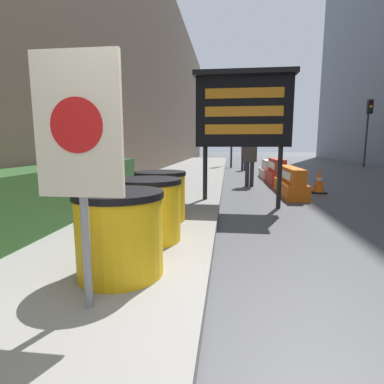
% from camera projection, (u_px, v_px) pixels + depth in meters
% --- Properties ---
extents(ground_plane, '(120.00, 120.00, 0.00)m').
position_uv_depth(ground_plane, '(201.00, 348.00, 2.05)').
color(ground_plane, '#474749').
extents(building_left_facade, '(0.40, 50.40, 10.50)m').
position_uv_depth(building_left_facade, '(132.00, 41.00, 11.26)').
color(building_left_facade, brown).
rests_on(building_left_facade, ground_plane).
extents(hedge_strip, '(0.90, 5.85, 0.87)m').
position_uv_depth(hedge_strip, '(55.00, 192.00, 5.00)').
color(hedge_strip, '#284C23').
rests_on(hedge_strip, sidewalk_left).
extents(barrel_drum_foreground, '(0.83, 0.83, 0.80)m').
position_uv_depth(barrel_drum_foreground, '(120.00, 233.00, 2.79)').
color(barrel_drum_foreground, yellow).
rests_on(barrel_drum_foreground, sidewalk_left).
extents(barrel_drum_middle, '(0.83, 0.83, 0.80)m').
position_uv_depth(barrel_drum_middle, '(149.00, 210.00, 3.81)').
color(barrel_drum_middle, yellow).
rests_on(barrel_drum_middle, sidewalk_left).
extents(barrel_drum_back, '(0.83, 0.83, 0.80)m').
position_uv_depth(barrel_drum_back, '(160.00, 196.00, 4.84)').
color(barrel_drum_back, yellow).
rests_on(barrel_drum_back, sidewalk_left).
extents(warning_sign, '(0.63, 0.08, 1.84)m').
position_uv_depth(warning_sign, '(79.00, 141.00, 2.07)').
color(warning_sign, gray).
rests_on(warning_sign, sidewalk_left).
extents(message_board, '(2.15, 0.36, 2.92)m').
position_uv_depth(message_board, '(243.00, 111.00, 6.38)').
color(message_board, black).
rests_on(message_board, ground_plane).
extents(jersey_barrier_orange_far, '(0.56, 2.17, 0.78)m').
position_uv_depth(jersey_barrier_orange_far, '(290.00, 183.00, 8.27)').
color(jersey_barrier_orange_far, orange).
rests_on(jersey_barrier_orange_far, ground_plane).
extents(jersey_barrier_red_striped, '(0.57, 1.90, 0.90)m').
position_uv_depth(jersey_barrier_red_striped, '(276.00, 173.00, 10.67)').
color(jersey_barrier_red_striped, red).
rests_on(jersey_barrier_red_striped, ground_plane).
extents(jersey_barrier_white, '(0.65, 1.69, 0.75)m').
position_uv_depth(jersey_barrier_white, '(268.00, 170.00, 12.80)').
color(jersey_barrier_white, silver).
rests_on(jersey_barrier_white, ground_plane).
extents(traffic_cone_near, '(0.40, 0.40, 0.71)m').
position_uv_depth(traffic_cone_near, '(319.00, 181.00, 8.65)').
color(traffic_cone_near, black).
rests_on(traffic_cone_near, ground_plane).
extents(traffic_light_near_curb, '(0.28, 0.45, 4.33)m').
position_uv_depth(traffic_light_near_curb, '(232.00, 116.00, 17.92)').
color(traffic_light_near_curb, '#2D2D30').
rests_on(traffic_light_near_curb, ground_plane).
extents(traffic_light_far_side, '(0.28, 0.45, 4.15)m').
position_uv_depth(traffic_light_far_side, '(369.00, 119.00, 18.65)').
color(traffic_light_far_side, '#2D2D30').
rests_on(traffic_light_far_side, ground_plane).
extents(pedestrian_worker, '(0.47, 0.30, 1.71)m').
position_uv_depth(pedestrian_worker, '(250.00, 156.00, 9.94)').
color(pedestrian_worker, '#333338').
rests_on(pedestrian_worker, ground_plane).
extents(pedestrian_passerby, '(0.32, 0.46, 1.62)m').
position_uv_depth(pedestrian_passerby, '(244.00, 153.00, 16.26)').
color(pedestrian_passerby, '#23283D').
rests_on(pedestrian_passerby, ground_plane).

